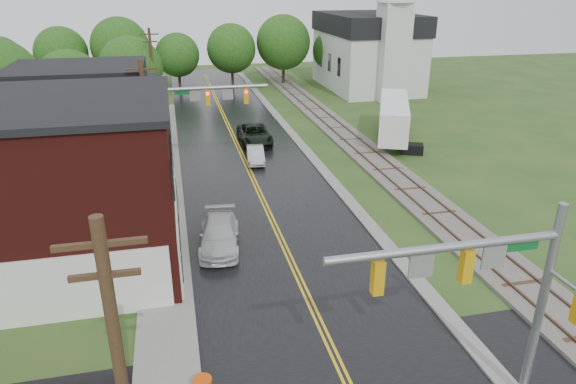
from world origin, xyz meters
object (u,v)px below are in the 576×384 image
object	(u,v)px
church	(371,44)
suv_dark	(255,135)
utility_pole_c	(153,73)
traffic_signal_far	(197,106)
tree_left_c	(72,85)
pickup_white	(219,235)
utility_pole_b	(148,131)
traffic_signal_near	(487,279)
sedan_silver	(255,155)
semi_trailer	(394,117)
tree_left_e	(133,69)
brick_building	(20,189)

from	to	relation	value
church	suv_dark	world-z (taller)	church
utility_pole_c	traffic_signal_far	bearing A→B (deg)	-78.91
tree_left_c	pickup_white	world-z (taller)	tree_left_c
utility_pole_c	suv_dark	bearing A→B (deg)	-51.88
utility_pole_c	utility_pole_b	bearing A→B (deg)	-90.00
utility_pole_b	tree_left_c	bearing A→B (deg)	111.49
traffic_signal_near	tree_left_c	distance (m)	41.67
traffic_signal_near	utility_pole_b	size ratio (longest dim) A/B	0.82
tree_left_c	pickup_white	bearing A→B (deg)	-67.14
tree_left_c	sedan_silver	world-z (taller)	tree_left_c
utility_pole_b	sedan_silver	world-z (taller)	utility_pole_b
tree_left_c	pickup_white	size ratio (longest dim) A/B	1.55
tree_left_c	suv_dark	bearing A→B (deg)	-23.08
tree_left_c	sedan_silver	distance (m)	19.09
utility_pole_b	semi_trailer	bearing A→B (deg)	25.00
traffic_signal_near	tree_left_e	distance (m)	45.59
tree_left_e	utility_pole_b	bearing A→B (deg)	-85.10
brick_building	utility_pole_c	bearing A→B (deg)	78.91
traffic_signal_far	tree_left_c	bearing A→B (deg)	128.82
traffic_signal_far	tree_left_e	bearing A→B (deg)	105.89
sedan_silver	semi_trailer	xyz separation A→B (m)	(12.92, 3.28, 1.50)
pickup_white	traffic_signal_near	bearing A→B (deg)	-55.07
tree_left_e	pickup_white	size ratio (longest dim) A/B	1.65
suv_dark	brick_building	bearing A→B (deg)	-127.02
traffic_signal_near	traffic_signal_far	xyz separation A→B (m)	(-6.94, 25.00, 0.01)
church	tree_left_e	xyz separation A→B (m)	(-28.85, -7.84, -1.02)
utility_pole_b	church	bearing A→B (deg)	49.82
brick_building	traffic_signal_far	distance (m)	15.03
brick_building	semi_trailer	size ratio (longest dim) A/B	1.31
church	brick_building	bearing A→B (deg)	-129.98
brick_building	semi_trailer	bearing A→B (deg)	32.31
tree_left_c	pickup_white	xyz separation A→B (m)	(10.50, -24.90, -3.79)
utility_pole_c	pickup_white	world-z (taller)	utility_pole_c
brick_building	tree_left_c	xyz separation A→B (m)	(-1.36, 24.90, 0.36)
brick_building	utility_pole_b	bearing A→B (deg)	50.93
utility_pole_c	suv_dark	world-z (taller)	utility_pole_c
church	semi_trailer	bearing A→B (deg)	-105.82
suv_dark	sedan_silver	bearing A→B (deg)	-98.27
church	semi_trailer	size ratio (longest dim) A/B	1.83
traffic_signal_far	sedan_silver	bearing A→B (deg)	16.80
tree_left_e	sedan_silver	world-z (taller)	tree_left_e
traffic_signal_far	tree_left_e	xyz separation A→B (m)	(-5.38, 18.90, -0.16)
brick_building	utility_pole_b	world-z (taller)	utility_pole_b
utility_pole_b	suv_dark	bearing A→B (deg)	53.52
utility_pole_b	suv_dark	size ratio (longest dim) A/B	1.60
brick_building	tree_left_e	size ratio (longest dim) A/B	1.75
tree_left_c	tree_left_e	size ratio (longest dim) A/B	0.94
brick_building	tree_left_c	world-z (taller)	brick_building
suv_dark	semi_trailer	world-z (taller)	semi_trailer
brick_building	semi_trailer	distance (m)	31.07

